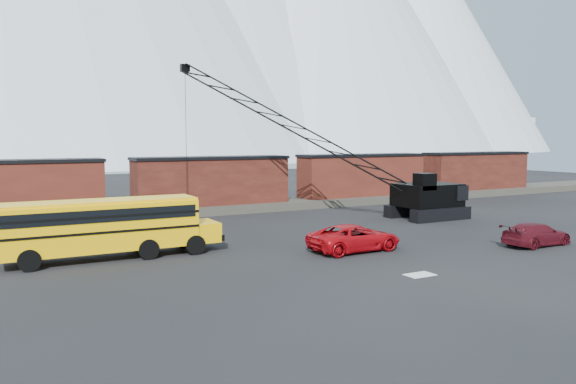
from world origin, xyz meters
The scene contains 11 objects.
ground centered at (0.00, 0.00, 0.00)m, with size 160.00×160.00×0.00m, color black.
gravel_berm centered at (0.00, 22.00, 0.35)m, with size 120.00×5.00×0.70m, color #47433B.
boxcar_west_near centered at (-16.00, 22.00, 2.76)m, with size 13.70×3.10×4.17m.
boxcar_mid centered at (0.00, 22.00, 2.76)m, with size 13.70×3.10×4.17m.
boxcar_east_near centered at (16.00, 22.00, 2.76)m, with size 13.70×3.10×4.17m.
boxcar_east_far centered at (32.00, 22.00, 2.76)m, with size 13.70×3.10×4.17m.
snow_patch centered at (0.50, -4.00, 0.01)m, with size 1.40×0.90×0.02m, color silver.
school_bus centered at (-11.74, 6.69, 1.79)m, with size 11.65×2.65×3.19m.
red_pickup centered at (1.09, 2.17, 0.77)m, with size 2.55×5.53×1.54m, color #AF080F.
maroon_suv centered at (11.63, -1.75, 0.69)m, with size 1.94×4.76×1.38m, color #4E0E17.
crawler_crane centered at (4.72, 15.27, 7.17)m, with size 20.05×12.58×12.56m.
Camera 1 is at (-17.41, -23.88, 6.45)m, focal length 35.00 mm.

